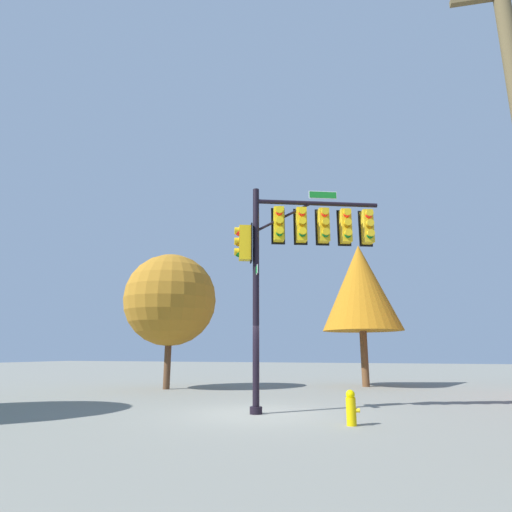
% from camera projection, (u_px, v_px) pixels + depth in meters
% --- Properties ---
extents(ground_plane, '(120.00, 120.00, 0.00)m').
position_uv_depth(ground_plane, '(256.00, 414.00, 11.86)').
color(ground_plane, gray).
extents(signal_pole_assembly, '(4.38, 2.18, 6.89)m').
position_uv_depth(signal_pole_assembly, '(301.00, 240.00, 13.15)').
color(signal_pole_assembly, black).
rests_on(signal_pole_assembly, ground_plane).
extents(fire_hydrant, '(0.33, 0.24, 0.83)m').
position_uv_depth(fire_hydrant, '(351.00, 408.00, 10.06)').
color(fire_hydrant, '#DEB707').
rests_on(fire_hydrant, ground_plane).
extents(tree_near, '(4.58, 4.58, 6.59)m').
position_uv_depth(tree_near, '(170.00, 300.00, 20.80)').
color(tree_near, '#533622').
rests_on(tree_near, ground_plane).
extents(tree_mid, '(4.21, 4.21, 7.50)m').
position_uv_depth(tree_mid, '(360.00, 287.00, 22.40)').
color(tree_mid, brown).
rests_on(tree_mid, ground_plane).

